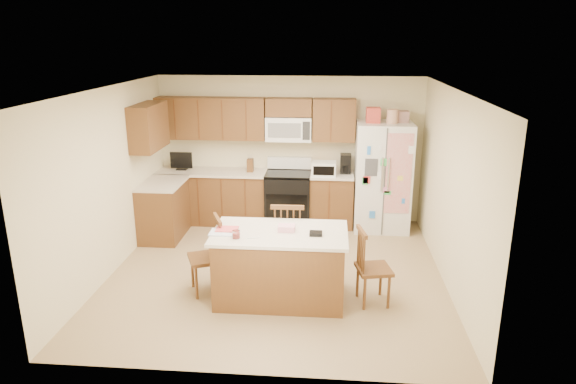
# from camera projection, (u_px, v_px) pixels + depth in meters

# --- Properties ---
(ground) EXTENTS (4.50, 4.50, 0.00)m
(ground) POSITION_uv_depth(u_px,v_px,m) (276.00, 272.00, 7.09)
(ground) COLOR #9E7C58
(ground) RESTS_ON ground
(room_shell) EXTENTS (4.60, 4.60, 2.52)m
(room_shell) POSITION_uv_depth(u_px,v_px,m) (276.00, 172.00, 6.67)
(room_shell) COLOR beige
(room_shell) RESTS_ON ground
(cabinetry) EXTENTS (3.36, 1.56, 2.15)m
(cabinetry) POSITION_uv_depth(u_px,v_px,m) (229.00, 174.00, 8.61)
(cabinetry) COLOR brown
(cabinetry) RESTS_ON ground
(stove) EXTENTS (0.76, 0.65, 1.13)m
(stove) POSITION_uv_depth(u_px,v_px,m) (288.00, 198.00, 8.80)
(stove) COLOR black
(stove) RESTS_ON ground
(refrigerator) EXTENTS (0.90, 0.79, 2.04)m
(refrigerator) POSITION_uv_depth(u_px,v_px,m) (382.00, 175.00, 8.48)
(refrigerator) COLOR white
(refrigerator) RESTS_ON ground
(island) EXTENTS (1.64, 0.95, 0.98)m
(island) POSITION_uv_depth(u_px,v_px,m) (280.00, 265.00, 6.27)
(island) COLOR brown
(island) RESTS_ON ground
(windsor_chair_left) EXTENTS (0.54, 0.55, 0.98)m
(windsor_chair_left) POSITION_uv_depth(u_px,v_px,m) (208.00, 257.00, 6.45)
(windsor_chair_left) COLOR brown
(windsor_chair_left) RESTS_ON ground
(windsor_chair_back) EXTENTS (0.46, 0.44, 1.05)m
(windsor_chair_back) POSITION_uv_depth(u_px,v_px,m) (288.00, 241.00, 6.88)
(windsor_chair_back) COLOR brown
(windsor_chair_back) RESTS_ON ground
(windsor_chair_right) EXTENTS (0.47, 0.48, 0.96)m
(windsor_chair_right) POSITION_uv_depth(u_px,v_px,m) (372.00, 268.00, 6.17)
(windsor_chair_right) COLOR brown
(windsor_chair_right) RESTS_ON ground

